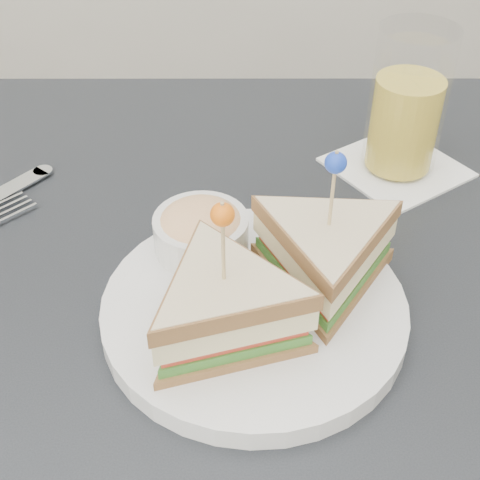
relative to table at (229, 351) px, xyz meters
name	(u,v)px	position (x,y,z in m)	size (l,w,h in m)	color
table	(229,351)	(0.00, 0.00, 0.00)	(0.80, 0.80, 0.75)	black
plate_meal	(264,281)	(0.03, -0.03, 0.12)	(0.30, 0.30, 0.15)	silver
drink_set	(406,111)	(0.18, 0.19, 0.14)	(0.17, 0.17, 0.15)	white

